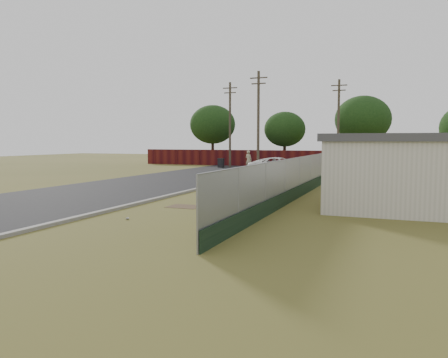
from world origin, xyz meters
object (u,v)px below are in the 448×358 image
at_px(pickup_truck, 280,166).
at_px(trash_bin, 221,163).
at_px(fire_hydrant, 215,216).
at_px(mailbox, 217,175).
at_px(pedestrian, 249,160).

distance_m(pickup_truck, trash_bin, 10.97).
xyz_separation_m(fire_hydrant, pickup_truck, (-3.62, 22.55, 0.33)).
distance_m(fire_hydrant, mailbox, 11.67).
bearing_deg(fire_hydrant, pickup_truck, 99.12).
bearing_deg(pickup_truck, trash_bin, 55.24).
xyz_separation_m(mailbox, pickup_truck, (0.80, 11.75, -0.11)).
distance_m(mailbox, trash_bin, 20.40).
relative_size(mailbox, pedestrian, 0.56).
relative_size(fire_hydrant, trash_bin, 0.87).
height_order(mailbox, pickup_truck, pickup_truck).
bearing_deg(trash_bin, fire_hydrant, -68.29).
height_order(pickup_truck, trash_bin, pickup_truck).
bearing_deg(mailbox, pickup_truck, 86.11).
relative_size(fire_hydrant, pickup_truck, 0.16).
bearing_deg(pickup_truck, pedestrian, 46.60).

